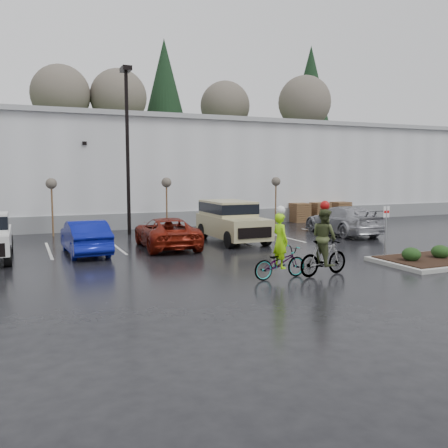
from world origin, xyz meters
name	(u,v)px	position (x,y,z in m)	size (l,w,h in m)	color
ground	(307,269)	(0.00, 0.00, 0.00)	(120.00, 120.00, 0.00)	black
warehouse	(152,170)	(0.00, 21.99, 3.65)	(60.50, 15.50, 7.20)	silver
wooded_ridge	(104,176)	(0.00, 45.00, 3.00)	(80.00, 25.00, 6.00)	#263918
lamppost	(127,133)	(-4.00, 12.00, 5.69)	(0.50, 1.00, 9.22)	black
sapling_west	(51,187)	(-8.00, 13.00, 2.73)	(0.60, 0.60, 3.20)	#4D3B1F
sapling_mid	(166,185)	(-1.50, 13.00, 2.73)	(0.60, 0.60, 3.20)	#4D3B1F
sapling_east	(276,184)	(6.00, 13.00, 2.73)	(0.60, 0.60, 3.20)	#4D3B1F
pallet_stack_a	(300,213)	(8.50, 14.00, 0.68)	(1.20, 1.20, 1.35)	#4D3B1F
pallet_stack_b	(320,212)	(10.20, 14.00, 0.68)	(1.20, 1.20, 1.35)	#4D3B1F
pallet_stack_c	(340,211)	(12.00, 14.00, 0.68)	(1.20, 1.20, 1.35)	#4D3B1F
shrub_a	(411,254)	(4.00, -1.00, 0.41)	(0.70, 0.70, 0.52)	black
shrub_b	(440,252)	(5.50, -1.00, 0.41)	(0.70, 0.70, 0.52)	black
fire_lane_sign	(386,225)	(3.80, 0.20, 1.41)	(0.30, 0.05, 2.20)	gray
car_blue	(85,237)	(-7.08, 6.45, 0.74)	(1.56, 4.48, 1.48)	navy
car_red	(166,233)	(-3.38, 6.72, 0.71)	(2.35, 5.10, 1.42)	maroon
suv_tan	(232,222)	(0.24, 7.24, 1.03)	(2.20, 5.10, 2.06)	tan
car_far_silver	(343,220)	(7.18, 7.37, 0.81)	(2.26, 5.56, 1.61)	#A2A3AA
cyclist_hivis	(280,256)	(-1.73, -1.00, 0.75)	(2.06, 0.88, 2.43)	#3F3F44
cyclist_olive	(324,249)	(-0.13, -1.19, 0.92)	(2.03, 1.00, 2.56)	#3F3F44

